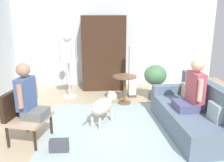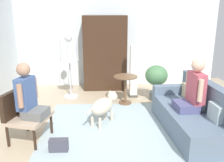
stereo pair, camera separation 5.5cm
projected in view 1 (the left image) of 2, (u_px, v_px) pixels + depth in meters
name	position (u px, v px, depth m)	size (l,w,h in m)	color
ground_plane	(119.00, 131.00, 4.34)	(7.01, 7.01, 0.00)	tan
back_wall	(110.00, 40.00, 6.85)	(5.94, 0.12, 2.60)	silver
area_rug	(122.00, 129.00, 4.39)	(2.85, 2.58, 0.01)	#9EB2B7
couch	(192.00, 114.00, 4.31)	(0.96, 1.98, 0.89)	slate
armchair	(22.00, 112.00, 3.92)	(0.72, 0.78, 0.85)	black
person_on_couch	(193.00, 89.00, 4.15)	(0.47, 0.57, 0.91)	#4C4F7B
person_on_armchair	(28.00, 95.00, 3.81)	(0.49, 0.49, 0.89)	slate
round_end_table	(125.00, 85.00, 5.54)	(0.54, 0.54, 0.66)	brown
dog	(104.00, 105.00, 4.56)	(0.59, 0.77, 0.58)	beige
bird_cage_stand	(68.00, 63.00, 5.83)	(0.45, 0.45, 1.57)	silver
potted_plant	(155.00, 78.00, 5.75)	(0.53, 0.53, 0.86)	#4C5156
column_lamp	(133.00, 72.00, 5.95)	(0.20, 0.20, 1.28)	#4C4742
armoire_cabinet	(104.00, 53.00, 6.53)	(1.15, 0.56, 1.99)	#382316
handbag	(59.00, 146.00, 3.68)	(0.29, 0.12, 0.20)	#3F3F4C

